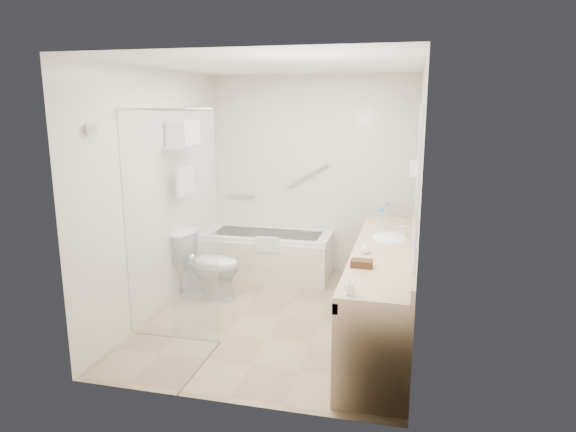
% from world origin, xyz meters
% --- Properties ---
extents(floor, '(3.20, 3.20, 0.00)m').
position_xyz_m(floor, '(0.00, 0.00, 0.00)').
color(floor, '#9D8561').
rests_on(floor, ground).
extents(ceiling, '(2.60, 3.20, 0.10)m').
position_xyz_m(ceiling, '(0.00, 0.00, 2.50)').
color(ceiling, white).
rests_on(ceiling, wall_back).
extents(wall_back, '(2.60, 0.10, 2.50)m').
position_xyz_m(wall_back, '(0.00, 1.60, 1.25)').
color(wall_back, beige).
rests_on(wall_back, ground).
extents(wall_front, '(2.60, 0.10, 2.50)m').
position_xyz_m(wall_front, '(0.00, -1.60, 1.25)').
color(wall_front, beige).
rests_on(wall_front, ground).
extents(wall_left, '(0.10, 3.20, 2.50)m').
position_xyz_m(wall_left, '(-1.30, 0.00, 1.25)').
color(wall_left, beige).
rests_on(wall_left, ground).
extents(wall_right, '(0.10, 3.20, 2.50)m').
position_xyz_m(wall_right, '(1.30, 0.00, 1.25)').
color(wall_right, beige).
rests_on(wall_right, ground).
extents(bathtub, '(1.60, 0.73, 0.59)m').
position_xyz_m(bathtub, '(-0.50, 1.24, 0.28)').
color(bathtub, white).
rests_on(bathtub, floor).
extents(grab_bar_short, '(0.40, 0.03, 0.03)m').
position_xyz_m(grab_bar_short, '(-0.95, 1.56, 0.95)').
color(grab_bar_short, silver).
rests_on(grab_bar_short, wall_back).
extents(grab_bar_long, '(0.53, 0.03, 0.33)m').
position_xyz_m(grab_bar_long, '(-0.05, 1.56, 1.25)').
color(grab_bar_long, silver).
rests_on(grab_bar_long, wall_back).
extents(shower_enclosure, '(0.96, 0.91, 2.11)m').
position_xyz_m(shower_enclosure, '(-0.63, -0.93, 1.07)').
color(shower_enclosure, silver).
rests_on(shower_enclosure, floor).
extents(towel_shelf, '(0.24, 0.55, 0.81)m').
position_xyz_m(towel_shelf, '(-1.17, 0.35, 1.75)').
color(towel_shelf, silver).
rests_on(towel_shelf, wall_left).
extents(vanity_counter, '(0.55, 2.70, 0.95)m').
position_xyz_m(vanity_counter, '(1.02, -0.15, 0.64)').
color(vanity_counter, '#CCA988').
rests_on(vanity_counter, floor).
extents(sink, '(0.40, 0.52, 0.14)m').
position_xyz_m(sink, '(1.05, 0.25, 0.82)').
color(sink, white).
rests_on(sink, vanity_counter).
extents(faucet, '(0.03, 0.03, 0.14)m').
position_xyz_m(faucet, '(1.20, 0.25, 0.93)').
color(faucet, silver).
rests_on(faucet, vanity_counter).
extents(mirror, '(0.02, 2.00, 1.20)m').
position_xyz_m(mirror, '(1.29, -0.15, 1.55)').
color(mirror, '#B4BAC1').
rests_on(mirror, wall_right).
extents(hairdryer_unit, '(0.08, 0.10, 0.18)m').
position_xyz_m(hairdryer_unit, '(1.25, 1.05, 1.45)').
color(hairdryer_unit, white).
rests_on(hairdryer_unit, wall_right).
extents(toilet, '(0.80, 0.50, 0.75)m').
position_xyz_m(toilet, '(-0.95, 0.36, 0.37)').
color(toilet, white).
rests_on(toilet, floor).
extents(amenity_basket, '(0.18, 0.12, 0.06)m').
position_xyz_m(amenity_basket, '(0.88, -0.76, 0.88)').
color(amenity_basket, '#482F1A').
rests_on(amenity_basket, vanity_counter).
extents(soap_bottle_a, '(0.10, 0.13, 0.06)m').
position_xyz_m(soap_bottle_a, '(0.85, -1.40, 0.88)').
color(soap_bottle_a, white).
rests_on(soap_bottle_a, vanity_counter).
extents(soap_bottle_b, '(0.10, 0.13, 0.09)m').
position_xyz_m(soap_bottle_b, '(0.87, -0.37, 0.89)').
color(soap_bottle_b, white).
rests_on(soap_bottle_b, vanity_counter).
extents(water_bottle_left, '(0.06, 0.06, 0.18)m').
position_xyz_m(water_bottle_left, '(0.98, 1.10, 0.93)').
color(water_bottle_left, silver).
rests_on(water_bottle_left, vanity_counter).
extents(water_bottle_mid, '(0.06, 0.06, 0.19)m').
position_xyz_m(water_bottle_mid, '(0.95, 0.71, 0.94)').
color(water_bottle_mid, silver).
rests_on(water_bottle_mid, vanity_counter).
extents(water_bottle_right, '(0.07, 0.07, 0.21)m').
position_xyz_m(water_bottle_right, '(0.93, 0.59, 0.95)').
color(water_bottle_right, silver).
rests_on(water_bottle_right, vanity_counter).
extents(drinking_glass_near, '(0.09, 0.09, 0.10)m').
position_xyz_m(drinking_glass_near, '(0.89, 0.98, 0.90)').
color(drinking_glass_near, silver).
rests_on(drinking_glass_near, vanity_counter).
extents(drinking_glass_far, '(0.07, 0.07, 0.08)m').
position_xyz_m(drinking_glass_far, '(0.96, 0.31, 0.89)').
color(drinking_glass_far, silver).
rests_on(drinking_glass_far, vanity_counter).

